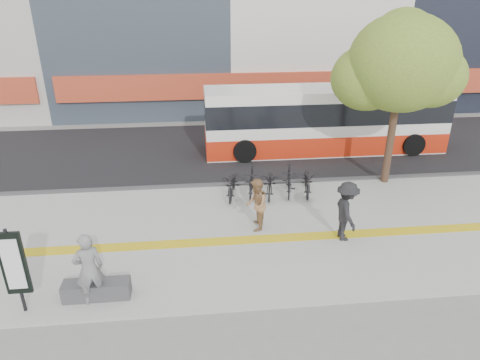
{
  "coord_description": "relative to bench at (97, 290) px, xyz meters",
  "views": [
    {
      "loc": [
        -0.02,
        -9.91,
        7.0
      ],
      "look_at": [
        1.24,
        2.0,
        1.61
      ],
      "focal_mm": 32.11,
      "sensor_mm": 36.0,
      "label": 1
    }
  ],
  "objects": [
    {
      "name": "ground",
      "position": [
        2.6,
        1.2,
        -0.3
      ],
      "size": [
        120.0,
        120.0,
        0.0
      ],
      "primitive_type": "plane",
      "color": "slate",
      "rests_on": "ground"
    },
    {
      "name": "sidewalk",
      "position": [
        2.6,
        2.7,
        -0.27
      ],
      "size": [
        40.0,
        7.0,
        0.08
      ],
      "primitive_type": "cube",
      "color": "gray",
      "rests_on": "ground"
    },
    {
      "name": "tactile_strip",
      "position": [
        2.6,
        2.2,
        -0.22
      ],
      "size": [
        40.0,
        0.45,
        0.01
      ],
      "primitive_type": "cube",
      "color": "gold",
      "rests_on": "sidewalk"
    },
    {
      "name": "street",
      "position": [
        2.6,
        10.2,
        -0.28
      ],
      "size": [
        40.0,
        8.0,
        0.06
      ],
      "primitive_type": "cube",
      "color": "black",
      "rests_on": "ground"
    },
    {
      "name": "curb",
      "position": [
        2.6,
        6.2,
        -0.23
      ],
      "size": [
        40.0,
        0.25,
        0.14
      ],
      "primitive_type": "cube",
      "color": "#39393B",
      "rests_on": "ground"
    },
    {
      "name": "bench",
      "position": [
        0.0,
        0.0,
        0.0
      ],
      "size": [
        1.6,
        0.45,
        0.45
      ],
      "primitive_type": "cube",
      "color": "#39393B",
      "rests_on": "sidewalk"
    },
    {
      "name": "signboard",
      "position": [
        -1.6,
        -0.31,
        1.06
      ],
      "size": [
        0.55,
        0.1,
        2.2
      ],
      "color": "black",
      "rests_on": "sidewalk"
    },
    {
      "name": "street_tree",
      "position": [
        9.78,
        6.02,
        4.21
      ],
      "size": [
        4.4,
        3.8,
        6.31
      ],
      "color": "#3A261A",
      "rests_on": "sidewalk"
    },
    {
      "name": "bus",
      "position": [
        8.42,
        9.7,
        1.12
      ],
      "size": [
        10.91,
        2.59,
        2.9
      ],
      "color": "white",
      "rests_on": "street"
    },
    {
      "name": "bicycle_row",
      "position": [
        5.15,
        5.2,
        0.26
      ],
      "size": [
        3.7,
        1.87,
        1.04
      ],
      "color": "black",
      "rests_on": "sidewalk"
    },
    {
      "name": "seated_woman",
      "position": [
        -0.06,
        -0.13,
        0.71
      ],
      "size": [
        0.8,
        0.67,
        1.86
      ],
      "primitive_type": "imported",
      "rotation": [
        0.0,
        0.0,
        3.53
      ],
      "color": "black",
      "rests_on": "sidewalk"
    },
    {
      "name": "pedestrian_tan",
      "position": [
        4.3,
        2.85,
        0.61
      ],
      "size": [
        0.77,
        0.92,
        1.68
      ],
      "primitive_type": "imported",
      "rotation": [
        0.0,
        0.0,
        -1.75
      ],
      "color": "#966D47",
      "rests_on": "sidewalk"
    },
    {
      "name": "pedestrian_dark",
      "position": [
        6.85,
        2.0,
        0.69
      ],
      "size": [
        0.71,
        1.2,
        1.84
      ],
      "primitive_type": "imported",
      "rotation": [
        0.0,
        0.0,
        1.59
      ],
      "color": "black",
      "rests_on": "sidewalk"
    }
  ]
}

